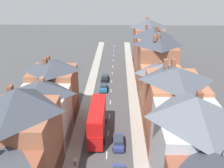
{
  "coord_description": "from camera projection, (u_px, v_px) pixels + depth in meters",
  "views": [
    {
      "loc": [
        1.61,
        -14.67,
        25.49
      ],
      "look_at": [
        0.22,
        42.25,
        1.67
      ],
      "focal_mm": 42.0,
      "sensor_mm": 36.0,
      "label": 1
    }
  ],
  "objects": [
    {
      "name": "pavement_right",
      "position": [
        133.0,
        98.0,
        58.3
      ],
      "size": [
        2.2,
        104.0,
        0.14
      ],
      "primitive_type": "cube",
      "color": "gray",
      "rests_on": "ground"
    },
    {
      "name": "double_decker_bus_lead",
      "position": [
        97.0,
        120.0,
        44.22
      ],
      "size": [
        2.74,
        10.8,
        5.3
      ],
      "color": "red",
      "rests_on": "ground"
    },
    {
      "name": "terrace_row_right",
      "position": [
        166.0,
        90.0,
        46.77
      ],
      "size": [
        8.0,
        78.34,
        14.38
      ],
      "color": "brown",
      "rests_on": "ground"
    },
    {
      "name": "pedestrian_mid_left",
      "position": [
        75.0,
        161.0,
        37.22
      ],
      "size": [
        0.36,
        0.22,
        1.61
      ],
      "color": "#3D4256",
      "rests_on": "pavement_left"
    },
    {
      "name": "car_near_blue",
      "position": [
        105.0,
        78.0,
        67.98
      ],
      "size": [
        1.9,
        4.21,
        1.6
      ],
      "color": "black",
      "rests_on": "ground"
    },
    {
      "name": "car_mid_black",
      "position": [
        119.0,
        142.0,
        41.83
      ],
      "size": [
        1.9,
        4.33,
        1.6
      ],
      "color": "navy",
      "rests_on": "ground"
    },
    {
      "name": "centre_line_dashes",
      "position": [
        110.0,
        102.0,
        56.6
      ],
      "size": [
        0.14,
        97.8,
        0.01
      ],
      "color": "silver",
      "rests_on": "ground"
    },
    {
      "name": "pavement_left",
      "position": [
        88.0,
        98.0,
        58.53
      ],
      "size": [
        2.2,
        104.0,
        0.14
      ],
      "primitive_type": "cube",
      "color": "gray",
      "rests_on": "ground"
    },
    {
      "name": "car_parked_left_a",
      "position": [
        103.0,
        87.0,
        61.97
      ],
      "size": [
        1.9,
        3.9,
        1.7
      ],
      "color": "#236093",
      "rests_on": "ground"
    },
    {
      "name": "terrace_row_left",
      "position": [
        15.0,
        157.0,
        30.29
      ],
      "size": [
        8.0,
        46.09,
        13.61
      ],
      "color": "#BCB7A8",
      "rests_on": "ground"
    }
  ]
}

